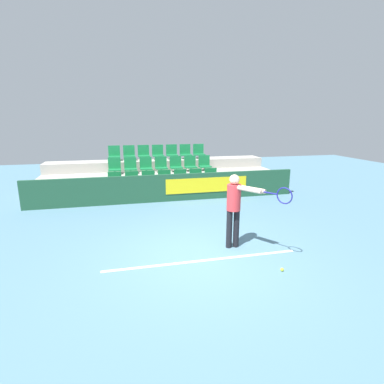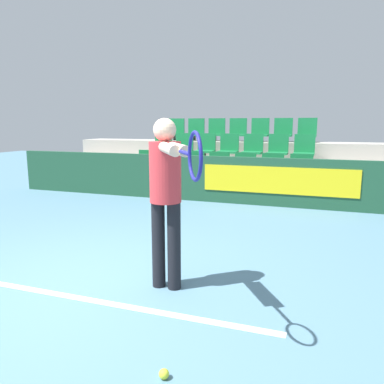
{
  "view_description": "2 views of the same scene",
  "coord_description": "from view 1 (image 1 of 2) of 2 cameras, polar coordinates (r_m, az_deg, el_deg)",
  "views": [
    {
      "loc": [
        -1.52,
        -5.54,
        2.79
      ],
      "look_at": [
        0.28,
        1.98,
        0.89
      ],
      "focal_mm": 28.0,
      "sensor_mm": 36.0,
      "label": 1
    },
    {
      "loc": [
        2.19,
        -2.9,
        1.59
      ],
      "look_at": [
        0.49,
        1.94,
        0.66
      ],
      "focal_mm": 35.0,
      "sensor_mm": 36.0,
      "label": 2
    }
  ],
  "objects": [
    {
      "name": "barrier_wall",
      "position": [
        10.34,
        -4.47,
        0.79
      ],
      "size": [
        9.27,
        0.14,
        0.94
      ],
      "color": "#1E4C33",
      "rests_on": "ground"
    },
    {
      "name": "tennis_player",
      "position": [
        6.49,
        8.42,
        -2.32
      ],
      "size": [
        0.87,
        1.26,
        1.64
      ],
      "rotation": [
        0.0,
        0.0,
        0.57
      ],
      "color": "black",
      "rests_on": "ground"
    },
    {
      "name": "stadium_chair_15",
      "position": [
        12.57,
        -11.88,
        7.15
      ],
      "size": [
        0.46,
        0.37,
        0.6
      ],
      "color": "#333333",
      "rests_on": "bleacher_tier_back"
    },
    {
      "name": "stadium_chair_8",
      "position": [
        11.7,
        -11.64,
        4.8
      ],
      "size": [
        0.46,
        0.37,
        0.6
      ],
      "color": "#333333",
      "rests_on": "bleacher_tier_middle"
    },
    {
      "name": "stadium_chair_4",
      "position": [
        11.04,
        -2.17,
        2.55
      ],
      "size": [
        0.46,
        0.37,
        0.6
      ],
      "color": "#333333",
      "rests_on": "bleacher_tier_front"
    },
    {
      "name": "bleacher_tier_middle",
      "position": [
        11.78,
        -5.74,
        1.91
      ],
      "size": [
        8.87,
        0.93,
        0.76
      ],
      "color": "#ADA89E",
      "rests_on": "ground"
    },
    {
      "name": "stadium_chair_16",
      "position": [
        12.6,
        -9.19,
        7.28
      ],
      "size": [
        0.46,
        0.37,
        0.6
      ],
      "color": "#333333",
      "rests_on": "bleacher_tier_back"
    },
    {
      "name": "bleacher_tier_front",
      "position": [
        10.93,
        -5.05,
        -0.04
      ],
      "size": [
        8.87,
        0.93,
        0.38
      ],
      "color": "#ADA89E",
      "rests_on": "ground"
    },
    {
      "name": "stadium_chair_20",
      "position": [
        12.99,
        1.31,
        7.64
      ],
      "size": [
        0.46,
        0.37,
        0.6
      ],
      "color": "#333333",
      "rests_on": "bleacher_tier_back"
    },
    {
      "name": "stadium_chair_7",
      "position": [
        11.69,
        -14.53,
        4.64
      ],
      "size": [
        0.46,
        0.37,
        0.6
      ],
      "color": "#333333",
      "rests_on": "bleacher_tier_middle"
    },
    {
      "name": "stadium_chair_9",
      "position": [
        11.73,
        -8.76,
        4.95
      ],
      "size": [
        0.46,
        0.37,
        0.6
      ],
      "color": "#333333",
      "rests_on": "bleacher_tier_middle"
    },
    {
      "name": "stadium_chair_1",
      "position": [
        10.85,
        -11.37,
        2.08
      ],
      "size": [
        0.46,
        0.37,
        0.6
      ],
      "color": "#333333",
      "rests_on": "bleacher_tier_front"
    },
    {
      "name": "stadium_chair_3",
      "position": [
        10.95,
        -5.2,
        2.41
      ],
      "size": [
        0.46,
        0.37,
        0.6
      ],
      "color": "#333333",
      "rests_on": "bleacher_tier_front"
    },
    {
      "name": "ground_plane",
      "position": [
        6.38,
        1.75,
        -12.14
      ],
      "size": [
        30.0,
        30.0,
        0.0
      ],
      "primitive_type": "plane",
      "color": "slate"
    },
    {
      "name": "stadium_chair_6",
      "position": [
        11.33,
        3.68,
        2.82
      ],
      "size": [
        0.46,
        0.37,
        0.6
      ],
      "color": "#333333",
      "rests_on": "bleacher_tier_front"
    },
    {
      "name": "stadium_chair_19",
      "position": [
        12.85,
        -1.25,
        7.57
      ],
      "size": [
        0.46,
        0.37,
        0.6
      ],
      "color": "#333333",
      "rests_on": "bleacher_tier_back"
    },
    {
      "name": "stadium_chair_12",
      "position": [
        12.0,
        -0.3,
        5.3
      ],
      "size": [
        0.46,
        0.37,
        0.6
      ],
      "color": "#333333",
      "rests_on": "bleacher_tier_middle"
    },
    {
      "name": "court_baseline",
      "position": [
        6.21,
        2.24,
        -12.89
      ],
      "size": [
        4.01,
        0.08,
        0.01
      ],
      "color": "white",
      "rests_on": "ground"
    },
    {
      "name": "stadium_chair_11",
      "position": [
        11.88,
        -3.08,
        5.2
      ],
      "size": [
        0.46,
        0.37,
        0.6
      ],
      "color": "#333333",
      "rests_on": "bleacher_tier_middle"
    },
    {
      "name": "stadium_chair_5",
      "position": [
        11.17,
        0.79,
        2.69
      ],
      "size": [
        0.46,
        0.37,
        0.6
      ],
      "color": "#333333",
      "rests_on": "bleacher_tier_front"
    },
    {
      "name": "stadium_chair_18",
      "position": [
        12.74,
        -3.86,
        7.49
      ],
      "size": [
        0.46,
        0.37,
        0.6
      ],
      "color": "#333333",
      "rests_on": "bleacher_tier_back"
    },
    {
      "name": "stadium_chair_17",
      "position": [
        12.66,
        -6.51,
        7.39
      ],
      "size": [
        0.46,
        0.37,
        0.6
      ],
      "color": "#333333",
      "rests_on": "bleacher_tier_back"
    },
    {
      "name": "tennis_ball",
      "position": [
        6.05,
        16.79,
        -13.95
      ],
      "size": [
        0.07,
        0.07,
        0.07
      ],
      "color": "#CCDB33",
      "rests_on": "ground"
    },
    {
      "name": "stadium_chair_0",
      "position": [
        10.84,
        -14.47,
        1.91
      ],
      "size": [
        0.46,
        0.37,
        0.6
      ],
      "color": "#333333",
      "rests_on": "bleacher_tier_front"
    },
    {
      "name": "stadium_chair_10",
      "position": [
        11.79,
        -5.9,
        5.08
      ],
      "size": [
        0.46,
        0.37,
        0.6
      ],
      "color": "#333333",
      "rests_on": "bleacher_tier_middle"
    },
    {
      "name": "stadium_chair_13",
      "position": [
        12.14,
        2.42,
        5.4
      ],
      "size": [
        0.46,
        0.37,
        0.6
      ],
      "color": "#333333",
      "rests_on": "bleacher_tier_middle"
    },
    {
      "name": "stadium_chair_14",
      "position": [
        12.57,
        -14.58,
        7.0
      ],
      "size": [
        0.46,
        0.37,
        0.6
      ],
      "color": "#333333",
      "rests_on": "bleacher_tier_back"
    },
    {
      "name": "bleacher_tier_back",
      "position": [
        12.66,
        -6.34,
        3.59
      ],
      "size": [
        8.87,
        0.93,
        1.14
      ],
      "color": "#ADA89E",
      "rests_on": "ground"
    },
    {
      "name": "stadium_chair_2",
      "position": [
        10.88,
        -8.27,
        2.25
      ],
      "size": [
        0.46,
        0.37,
        0.6
      ],
      "color": "#333333",
      "rests_on": "bleacher_tier_front"
    }
  ]
}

